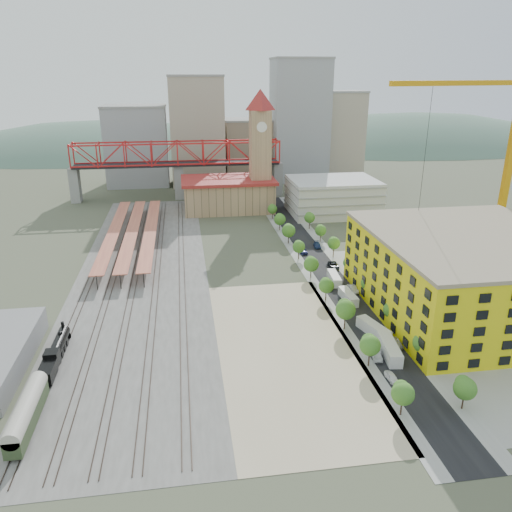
{
  "coord_description": "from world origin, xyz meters",
  "views": [
    {
      "loc": [
        -23.59,
        -119.62,
        53.71
      ],
      "look_at": [
        -5.99,
        -2.18,
        10.0
      ],
      "focal_mm": 35.0,
      "sensor_mm": 36.0,
      "label": 1
    }
  ],
  "objects": [
    {
      "name": "clock_tower",
      "position": [
        8.0,
        79.99,
        28.7
      ],
      "size": [
        12.0,
        12.0,
        52.0
      ],
      "color": "tan",
      "rests_on": "ground"
    },
    {
      "name": "dirt_lot",
      "position": [
        -4.0,
        -31.5,
        0.03
      ],
      "size": [
        28.0,
        67.0,
        0.06
      ],
      "primitive_type": "cube",
      "color": "tan",
      "rests_on": "ground"
    },
    {
      "name": "construction_building",
      "position": [
        42.0,
        -20.0,
        9.41
      ],
      "size": [
        44.6,
        50.6,
        18.8
      ],
      "color": "yellow",
      "rests_on": "ground"
    },
    {
      "name": "street_asphalt",
      "position": [
        16.0,
        15.0,
        0.03
      ],
      "size": [
        12.0,
        170.0,
        0.06
      ],
      "primitive_type": "cube",
      "color": "black",
      "rests_on": "ground"
    },
    {
      "name": "distant_hills",
      "position": [
        45.28,
        260.0,
        -79.54
      ],
      "size": [
        647.0,
        264.0,
        227.0
      ],
      "color": "#4C6B59",
      "rests_on": "ground"
    },
    {
      "name": "skyline",
      "position": [
        7.47,
        142.31,
        22.81
      ],
      "size": [
        133.0,
        46.0,
        60.0
      ],
      "color": "#9EA0A3",
      "rests_on": "ground"
    },
    {
      "name": "site_trailer_a",
      "position": [
        16.0,
        -37.0,
        1.39
      ],
      "size": [
        3.98,
        10.4,
        2.77
      ],
      "primitive_type": "cube",
      "rotation": [
        0.0,
        0.0,
        -0.13
      ],
      "color": "silver",
      "rests_on": "ground"
    },
    {
      "name": "site_trailer_c",
      "position": [
        16.0,
        -11.0,
        1.17
      ],
      "size": [
        2.7,
        8.68,
        2.35
      ],
      "primitive_type": "cube",
      "rotation": [
        0.0,
        0.0,
        0.05
      ],
      "color": "silver",
      "rests_on": "ground"
    },
    {
      "name": "site_trailer_d",
      "position": [
        16.0,
        1.02,
        1.18
      ],
      "size": [
        2.95,
        8.78,
        2.36
      ],
      "primitive_type": "cube",
      "rotation": [
        0.0,
        0.0,
        -0.08
      ],
      "color": "silver",
      "rests_on": "ground"
    },
    {
      "name": "sidewalk_west",
      "position": [
        10.5,
        15.0,
        0.02
      ],
      "size": [
        3.0,
        170.0,
        0.04
      ],
      "primitive_type": "cube",
      "color": "gray",
      "rests_on": "ground"
    },
    {
      "name": "car_0",
      "position": [
        13.0,
        -45.28,
        0.66
      ],
      "size": [
        1.81,
        3.97,
        1.32
      ],
      "primitive_type": "imported",
      "rotation": [
        0.0,
        0.0,
        0.07
      ],
      "color": "white",
      "rests_on": "ground"
    },
    {
      "name": "car_6",
      "position": [
        19.0,
        11.29,
        0.77
      ],
      "size": [
        2.92,
        5.68,
        1.53
      ],
      "primitive_type": "imported",
      "rotation": [
        0.0,
        0.0,
        -0.07
      ],
      "color": "black",
      "rests_on": "ground"
    },
    {
      "name": "tower_crane",
      "position": [
        63.89,
        7.93,
        37.03
      ],
      "size": [
        55.46,
        13.18,
        60.0
      ],
      "color": "orange",
      "rests_on": "ground"
    },
    {
      "name": "construction_pad",
      "position": [
        45.0,
        -20.0,
        0.03
      ],
      "size": [
        50.0,
        90.0,
        0.06
      ],
      "primitive_type": "cube",
      "color": "gray",
      "rests_on": "ground"
    },
    {
      "name": "parking_garage",
      "position": [
        36.0,
        70.0,
        7.0
      ],
      "size": [
        34.0,
        26.0,
        14.0
      ],
      "primitive_type": "cube",
      "color": "silver",
      "rests_on": "ground"
    },
    {
      "name": "car_5",
      "position": [
        19.0,
        -5.82,
        0.8
      ],
      "size": [
        1.83,
        4.9,
        1.6
      ],
      "primitive_type": "imported",
      "rotation": [
        0.0,
        0.0,
        0.03
      ],
      "color": "#ABAAB0",
      "rests_on": "ground"
    },
    {
      "name": "car_4",
      "position": [
        19.0,
        -33.74,
        0.72
      ],
      "size": [
        1.96,
        4.32,
        1.44
      ],
      "primitive_type": "imported",
      "rotation": [
        0.0,
        0.0,
        -0.06
      ],
      "color": "#BDBDBD",
      "rests_on": "ground"
    },
    {
      "name": "site_trailer_b",
      "position": [
        16.0,
        -28.16,
        1.28
      ],
      "size": [
        5.1,
        9.67,
        2.56
      ],
      "primitive_type": "cube",
      "rotation": [
        0.0,
        0.0,
        0.3
      ],
      "color": "silver",
      "rests_on": "ground"
    },
    {
      "name": "car_1",
      "position": [
        13.0,
        -37.51,
        0.79
      ],
      "size": [
        2.38,
        5.0,
        1.58
      ],
      "primitive_type": "imported",
      "rotation": [
        0.0,
        0.0,
        -0.15
      ],
      "color": "#A7A7AC",
      "rests_on": "ground"
    },
    {
      "name": "street_trees",
      "position": [
        16.0,
        5.0,
        0.0
      ],
      "size": [
        15.4,
        124.4,
        8.0
      ],
      "color": "#29691F",
      "rests_on": "ground"
    },
    {
      "name": "ballast_strip",
      "position": [
        -36.0,
        17.5,
        0.03
      ],
      "size": [
        36.0,
        165.0,
        0.06
      ],
      "primitive_type": "cube",
      "color": "#605E59",
      "rests_on": "ground"
    },
    {
      "name": "rail_tracks",
      "position": [
        -37.8,
        17.5,
        0.15
      ],
      "size": [
        26.56,
        160.0,
        0.18
      ],
      "color": "#382B23",
      "rests_on": "ground"
    },
    {
      "name": "coach",
      "position": [
        -50.0,
        -48.97,
        2.77
      ],
      "size": [
        2.86,
        16.6,
        5.21
      ],
      "color": "#273A1F",
      "rests_on": "ground"
    },
    {
      "name": "car_7",
      "position": [
        19.0,
        29.71,
        0.75
      ],
      "size": [
        2.82,
        5.42,
        1.5
      ],
      "primitive_type": "imported",
      "rotation": [
        0.0,
        0.0,
        -0.14
      ],
      "color": "navy",
      "rests_on": "ground"
    },
    {
      "name": "station_hall",
      "position": [
        -5.0,
        82.0,
        6.67
      ],
      "size": [
        38.0,
        24.0,
        13.1
      ],
      "color": "tan",
      "rests_on": "ground"
    },
    {
      "name": "ground",
      "position": [
        0.0,
        0.0,
        0.0
      ],
      "size": [
        400.0,
        400.0,
        0.0
      ],
      "primitive_type": "plane",
      "color": "#474C38",
      "rests_on": "ground"
    },
    {
      "name": "locomotive",
      "position": [
        -50.0,
        -28.97,
        1.86
      ],
      "size": [
        2.58,
        19.92,
        4.98
      ],
      "color": "black",
      "rests_on": "ground"
    },
    {
      "name": "platform_canopies",
      "position": [
        -41.0,
        45.0,
        3.99
      ],
      "size": [
        16.0,
        80.0,
        4.12
      ],
      "color": "#D57752",
      "rests_on": "ground"
    },
    {
      "name": "car_3",
      "position": [
        13.0,
        25.29,
        0.78
      ],
      "size": [
        2.8,
        5.57,
        1.55
      ],
      "primitive_type": "imported",
      "rotation": [
        0.0,
        0.0,
        0.12
      ],
      "color": "navy",
      "rests_on": "ground"
    },
    {
      "name": "car_2",
      "position": [
        13.0,
        -2.71,
        0.65
      ],
      "size": [
        2.19,
        4.69,
        1.3
      ],
      "primitive_type": "imported",
      "rotation": [
        0.0,
        0.0,
        0.01
      ],
      "color": "black",
      "rests_on": "ground"
    },
    {
      "name": "truss_bridge",
      "position": [
        -25.0,
        105.0,
        18.86
      ],
      "size": [
        94.0,
        9.6,
        25.6
      ],
      "color": "gray",
      "rests_on": "ground"
    },
    {
      "name": "sidewalk_east",
      "position": [
        21.5,
        15.0,
        0.02
      ],
      "size": [
        3.0,
        170.0,
        0.04
      ],
      "primitive_type": "cube",
      "color": "gray",
      "rests_on": "ground"
    }
  ]
}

